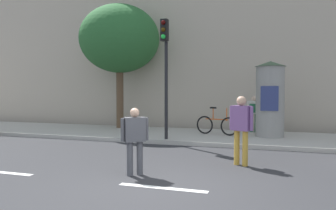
% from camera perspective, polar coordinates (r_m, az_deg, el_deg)
% --- Properties ---
extents(ground_plane, '(80.00, 80.00, 0.00)m').
position_cam_1_polar(ground_plane, '(6.78, -0.93, -13.74)').
color(ground_plane, '#2B2B2D').
extents(sidewalk_curb, '(36.00, 4.00, 0.15)m').
position_cam_1_polar(sidewalk_curb, '(13.44, 9.14, -5.36)').
color(sidewalk_curb, '#B2ADA3').
rests_on(sidewalk_curb, ground_plane).
extents(lane_markings, '(25.80, 0.16, 0.01)m').
position_cam_1_polar(lane_markings, '(6.78, -0.93, -13.71)').
color(lane_markings, silver).
rests_on(lane_markings, ground_plane).
extents(building_backdrop, '(36.00, 5.00, 10.27)m').
position_cam_1_polar(building_backdrop, '(18.55, 11.85, 12.46)').
color(building_backdrop, '#B7A893').
rests_on(building_backdrop, ground_plane).
extents(traffic_light, '(0.24, 0.45, 4.23)m').
position_cam_1_polar(traffic_light, '(12.09, -0.48, 7.71)').
color(traffic_light, black).
rests_on(traffic_light, sidewalk_curb).
extents(poster_column, '(1.15, 1.15, 2.84)m').
position_cam_1_polar(poster_column, '(13.35, 16.72, 1.05)').
color(poster_column, gray).
rests_on(poster_column, sidewalk_curb).
extents(street_tree, '(3.71, 3.71, 5.72)m').
position_cam_1_polar(street_tree, '(16.23, -8.13, 10.88)').
color(street_tree, brown).
rests_on(street_tree, sidewalk_curb).
extents(pedestrian_in_red_top, '(0.53, 0.52, 1.50)m').
position_cam_1_polar(pedestrian_in_red_top, '(7.63, -5.64, -5.08)').
color(pedestrian_in_red_top, '#4C4C51').
rests_on(pedestrian_in_red_top, ground_plane).
extents(pedestrian_with_bag, '(0.61, 0.50, 1.75)m').
position_cam_1_polar(pedestrian_with_bag, '(8.76, 12.23, -3.09)').
color(pedestrian_with_bag, '#B78C33').
rests_on(pedestrian_with_bag, ground_plane).
extents(pedestrian_with_backpack, '(0.59, 0.42, 1.51)m').
position_cam_1_polar(pedestrian_with_backpack, '(14.68, 14.18, -0.94)').
color(pedestrian_with_backpack, '#1E5938').
rests_on(pedestrian_with_backpack, sidewalk_curb).
extents(bicycle_leaning, '(1.73, 0.49, 1.09)m').
position_cam_1_polar(bicycle_leaning, '(13.53, 8.16, -3.32)').
color(bicycle_leaning, black).
rests_on(bicycle_leaning, sidewalk_curb).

